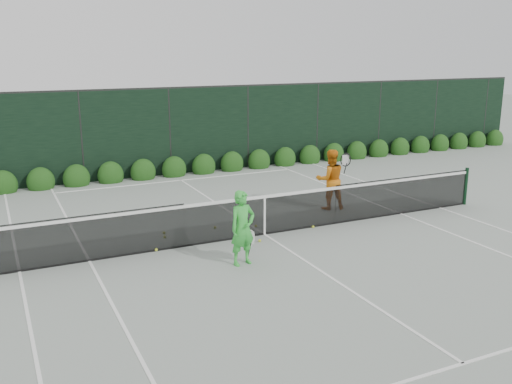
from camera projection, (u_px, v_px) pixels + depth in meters
name	position (u px, v px, depth m)	size (l,w,h in m)	color
ground	(264.00, 235.00, 13.71)	(80.00, 80.00, 0.00)	gray
tennis_net	(264.00, 214.00, 13.57)	(12.90, 0.10, 1.07)	#11341C
player_woman	(243.00, 228.00, 11.66)	(0.66, 0.47, 1.57)	green
player_man	(330.00, 179.00, 15.71)	(0.97, 0.81, 1.67)	orange
court_lines	(264.00, 234.00, 13.71)	(11.03, 23.83, 0.01)	white
windscreen_fence	(327.00, 200.00, 10.96)	(32.00, 21.07, 3.06)	black
hedge_row	(174.00, 169.00, 19.91)	(31.66, 0.65, 0.94)	#12370F
tennis_balls	(220.00, 234.00, 13.65)	(4.06, 1.57, 0.07)	#C7D42F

